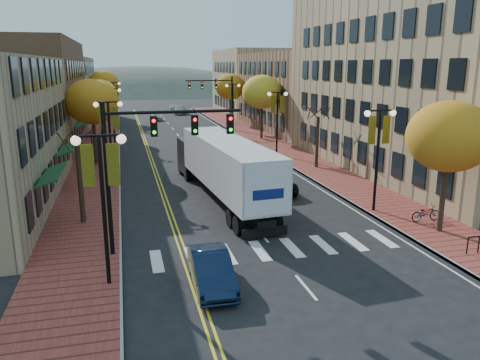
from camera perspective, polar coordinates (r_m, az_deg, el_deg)
ground at (r=20.71m, az=5.93°, el=-10.47°), size 200.00×200.00×0.00m
sidewalk_left at (r=50.93m, az=-16.69°, el=3.80°), size 4.00×85.00×0.15m
sidewalk_right at (r=53.22m, az=3.09°, el=4.79°), size 4.00×85.00×0.15m
building_left_mid at (r=54.74m, az=-25.45°, el=9.45°), size 12.00×24.00×11.00m
building_left_far at (r=79.43m, az=-22.04°, el=10.23°), size 12.00×26.00×9.50m
building_right_near at (r=42.03m, az=23.03°, el=11.46°), size 15.00×28.00×15.00m
building_right_mid at (r=64.84m, az=8.79°, el=10.67°), size 15.00×24.00×10.00m
building_right_far at (r=85.50m, az=2.97°, el=11.90°), size 15.00×20.00×11.00m
tree_left_a at (r=26.53m, az=-18.87°, el=-0.52°), size 0.28×0.28×4.20m
tree_left_b at (r=41.85m, az=-17.62°, el=9.08°), size 4.48×4.48×7.21m
tree_left_c at (r=57.82m, az=-16.77°, el=9.92°), size 4.16×4.16×6.69m
tree_left_d at (r=75.76m, az=-16.29°, el=11.19°), size 4.61×4.61×7.42m
tree_right_a at (r=25.37m, az=24.15°, el=4.84°), size 4.16×4.16×6.69m
tree_right_b at (r=39.45m, az=9.39°, el=4.60°), size 0.28×0.28×4.20m
tree_right_c at (r=54.07m, az=2.69°, el=10.66°), size 4.48×4.48×7.21m
tree_right_d at (r=69.53m, az=-1.21°, el=11.28°), size 4.35×4.35×7.00m
lamp_left_a at (r=18.19m, az=-16.50°, el=-0.13°), size 1.96×0.36×6.05m
lamp_left_b at (r=33.94m, az=-15.63°, el=6.26°), size 1.96×0.36×6.05m
lamp_left_c at (r=51.85m, az=-15.28°, el=8.78°), size 1.96×0.36×6.05m
lamp_left_d at (r=69.80m, az=-15.11°, el=10.00°), size 1.96×0.36×6.05m
lamp_right_a at (r=27.89m, az=16.52°, el=4.63°), size 1.96×0.36×6.05m
lamp_right_b at (r=44.20m, az=4.58°, el=8.40°), size 1.96×0.36×6.05m
lamp_right_c at (r=61.47m, az=-0.88°, el=10.00°), size 1.96×0.36×6.05m
traffic_mast_near at (r=21.01m, az=-10.83°, el=3.80°), size 6.10×0.35×7.00m
traffic_mast_far at (r=60.99m, az=-2.76°, el=10.54°), size 6.10×0.34×7.00m
semi_truck at (r=29.90m, az=-2.23°, el=2.02°), size 3.81×16.29×4.04m
navy_sedan at (r=18.73m, az=-3.52°, el=-10.83°), size 1.57×4.24×1.38m
black_suv at (r=31.94m, az=4.14°, el=-0.34°), size 2.32×4.89×1.35m
car_far_white at (r=74.77m, az=-10.21°, el=7.68°), size 1.53×3.79×1.29m
car_far_silver at (r=83.46m, az=-7.32°, el=8.47°), size 2.56×5.18×1.45m
car_far_oncoming at (r=87.58m, az=-8.14°, el=8.65°), size 1.52×4.01×1.31m
bicycle at (r=27.61m, az=21.68°, el=-3.76°), size 1.77×0.69×0.92m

